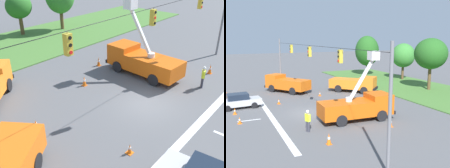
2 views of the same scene
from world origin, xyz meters
The scene contains 13 objects.
ground_plane centered at (0.00, 0.00, 0.00)m, with size 200.00×200.00×0.00m, color #565659.
grass_verge centered at (0.00, 18.00, 0.05)m, with size 56.00×12.00×0.10m, color #477533.
lane_markings centered at (0.00, -5.27, 0.00)m, with size 17.60×15.25×0.01m.
signal_gantry centered at (0.04, 0.00, 4.43)m, with size 26.20×0.33×7.20m.
tree_east centered at (4.04, 21.53, 3.56)m, with size 3.26×2.82×5.09m.
utility_truck_bucket_lift centered at (3.95, 3.18, 1.34)m, with size 2.76×6.87×6.17m.
road_worker centered at (4.92, -1.88, 1.00)m, with size 0.61×0.38×1.77m.
traffic_cone_foreground_right centered at (-0.81, 5.35, 0.40)m, with size 0.36×0.36×0.81m.
traffic_cone_near_bucket centered at (2.92, 7.26, 0.41)m, with size 0.36×0.36×0.82m.
traffic_cone_lane_edge_a centered at (-4.77, -2.10, 0.29)m, with size 0.36×0.36×0.60m.
traffic_cone_lane_edge_b centered at (6.73, 4.74, 0.36)m, with size 0.36×0.36×0.73m.
traffic_cone_far_left centered at (-6.67, 3.52, 0.28)m, with size 0.36×0.36×0.59m.
traffic_cone_centre_line centered at (7.92, -1.34, 0.41)m, with size 0.36×0.36×0.82m.
Camera 1 is at (-13.55, -8.33, 9.55)m, focal length 42.00 mm.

